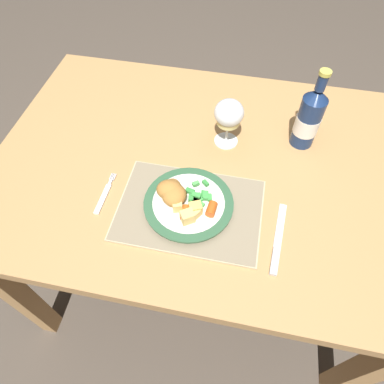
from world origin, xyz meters
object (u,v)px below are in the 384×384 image
(dinner_plate, at_px, (189,204))
(table_knife, at_px, (277,244))
(dining_table, at_px, (205,182))
(wine_glass, at_px, (229,115))
(fork, at_px, (104,196))
(bottle, at_px, (309,118))

(dinner_plate, xyz_separation_m, table_knife, (0.23, -0.06, -0.01))
(dining_table, bearing_deg, wine_glass, 64.75)
(dinner_plate, height_order, wine_glass, wine_glass)
(dinner_plate, relative_size, wine_glass, 1.55)
(fork, height_order, bottle, bottle)
(dinner_plate, bearing_deg, table_knife, -14.98)
(table_knife, distance_m, wine_glass, 0.38)
(table_knife, bearing_deg, wine_glass, 118.29)
(dining_table, bearing_deg, fork, -144.55)
(fork, relative_size, table_knife, 0.67)
(dining_table, bearing_deg, bottle, 27.28)
(dining_table, xyz_separation_m, bottle, (0.26, 0.14, 0.19))
(fork, xyz_separation_m, table_knife, (0.46, -0.05, 0.00))
(dining_table, relative_size, dinner_plate, 5.35)
(fork, relative_size, wine_glass, 0.92)
(table_knife, height_order, wine_glass, wine_glass)
(dining_table, distance_m, bottle, 0.35)
(table_knife, xyz_separation_m, bottle, (0.05, 0.36, 0.09))
(dinner_plate, relative_size, table_knife, 1.14)
(dining_table, distance_m, dinner_plate, 0.20)
(table_knife, bearing_deg, bottle, 82.30)
(table_knife, bearing_deg, dining_table, 133.70)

